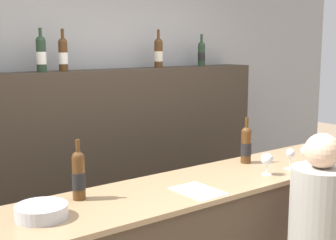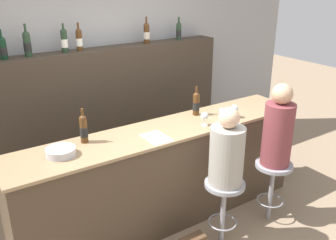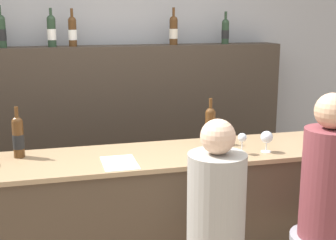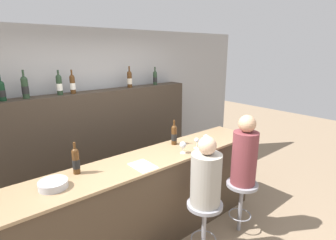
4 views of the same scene
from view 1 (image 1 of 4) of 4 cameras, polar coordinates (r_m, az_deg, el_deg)
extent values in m
cube|color=#9E9E9E|center=(4.08, -9.02, 0.45)|extent=(6.40, 0.05, 2.60)
cube|color=#997A56|center=(2.96, 4.85, -7.58)|extent=(3.25, 0.61, 0.03)
cube|color=#382D23|center=(3.98, -7.31, -6.28)|extent=(3.05, 0.28, 1.71)
cylinder|color=#4C2D14|center=(2.60, -10.83, -7.04)|extent=(0.07, 0.07, 0.23)
cylinder|color=black|center=(2.61, -10.82, -7.29)|extent=(0.07, 0.07, 0.09)
sphere|color=#4C2D14|center=(2.57, -10.91, -4.55)|extent=(0.07, 0.07, 0.07)
cylinder|color=#4C2D14|center=(2.56, -10.94, -3.31)|extent=(0.02, 0.02, 0.09)
cylinder|color=#4C2D14|center=(3.37, 9.50, -3.33)|extent=(0.07, 0.07, 0.22)
cylinder|color=black|center=(3.38, 9.49, -3.52)|extent=(0.08, 0.08, 0.09)
sphere|color=#4C2D14|center=(3.35, 9.55, -1.47)|extent=(0.07, 0.07, 0.07)
cylinder|color=#4C2D14|center=(3.34, 9.57, -0.45)|extent=(0.02, 0.02, 0.09)
cylinder|color=#233823|center=(3.60, -15.20, 7.49)|extent=(0.07, 0.07, 0.23)
cylinder|color=white|center=(3.60, -15.19, 7.30)|extent=(0.07, 0.07, 0.09)
sphere|color=#233823|center=(3.60, -15.28, 9.31)|extent=(0.07, 0.07, 0.07)
cylinder|color=#233823|center=(3.60, -15.31, 10.17)|extent=(0.02, 0.02, 0.08)
cylinder|color=#4C2D14|center=(3.67, -12.66, 7.52)|extent=(0.07, 0.07, 0.22)
cylinder|color=white|center=(3.67, -12.65, 7.35)|extent=(0.07, 0.07, 0.09)
sphere|color=#4C2D14|center=(3.67, -12.72, 9.22)|extent=(0.07, 0.07, 0.07)
cylinder|color=#4C2D14|center=(3.67, -12.75, 10.13)|extent=(0.02, 0.02, 0.09)
cylinder|color=#4C2D14|center=(4.13, -1.17, 7.92)|extent=(0.07, 0.07, 0.22)
cylinder|color=beige|center=(4.13, -1.17, 7.77)|extent=(0.08, 0.08, 0.09)
sphere|color=#4C2D14|center=(4.13, -1.18, 9.44)|extent=(0.07, 0.07, 0.07)
cylinder|color=#4C2D14|center=(4.13, -1.18, 10.31)|extent=(0.02, 0.02, 0.10)
cylinder|color=#233823|center=(4.44, 4.09, 7.83)|extent=(0.07, 0.07, 0.19)
cylinder|color=black|center=(4.44, 4.09, 7.71)|extent=(0.07, 0.07, 0.08)
sphere|color=#233823|center=(4.44, 4.11, 9.08)|extent=(0.07, 0.07, 0.07)
cylinder|color=#233823|center=(4.44, 4.12, 9.83)|extent=(0.02, 0.02, 0.09)
cylinder|color=silver|center=(3.12, 11.91, -6.51)|extent=(0.07, 0.07, 0.00)
cylinder|color=silver|center=(3.11, 11.93, -5.89)|extent=(0.01, 0.01, 0.07)
sphere|color=silver|center=(3.10, 11.97, -4.67)|extent=(0.08, 0.08, 0.08)
cylinder|color=silver|center=(3.30, 14.62, -5.75)|extent=(0.07, 0.07, 0.00)
cylinder|color=silver|center=(3.29, 14.65, -5.05)|extent=(0.01, 0.01, 0.08)
sphere|color=silver|center=(3.27, 14.70, -3.91)|extent=(0.06, 0.06, 0.06)
cylinder|color=silver|center=(3.44, 16.45, -5.23)|extent=(0.07, 0.07, 0.00)
cylinder|color=silver|center=(3.43, 16.48, -4.70)|extent=(0.01, 0.01, 0.06)
sphere|color=silver|center=(3.41, 16.53, -3.59)|extent=(0.08, 0.08, 0.08)
cylinder|color=#B7B7BC|center=(2.40, -15.17, -10.71)|extent=(0.26, 0.26, 0.07)
cube|color=white|center=(2.73, 3.70, -8.64)|extent=(0.21, 0.30, 0.00)
cylinder|color=gray|center=(2.79, 17.90, -11.24)|extent=(0.33, 0.33, 0.57)
sphere|color=#D8AD8C|center=(2.68, 18.30, -3.58)|extent=(0.19, 0.19, 0.19)
camera|label=2|loc=(1.04, 147.04, 29.77)|focal=40.00mm
camera|label=3|loc=(1.53, 85.08, 3.41)|focal=50.00mm
camera|label=4|loc=(0.49, 101.46, 48.54)|focal=28.00mm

